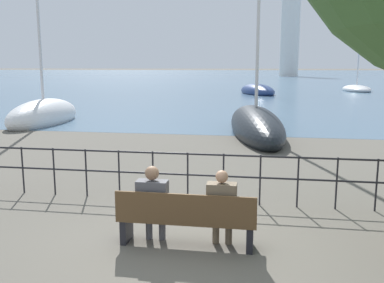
% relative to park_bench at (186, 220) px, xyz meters
% --- Properties ---
extents(ground_plane, '(1000.00, 1000.00, 0.00)m').
position_rel_park_bench_xyz_m(ground_plane, '(0.00, 0.07, -0.45)').
color(ground_plane, '#605B51').
extents(harbor_water, '(600.00, 300.00, 0.01)m').
position_rel_park_bench_xyz_m(harbor_water, '(0.00, 161.01, -0.44)').
color(harbor_water, slate).
rests_on(harbor_water, ground_plane).
extents(park_bench, '(2.19, 0.45, 0.90)m').
position_rel_park_bench_xyz_m(park_bench, '(0.00, 0.00, 0.00)').
color(park_bench, brown).
rests_on(park_bench, ground_plane).
extents(seated_person_left, '(0.49, 0.35, 1.27)m').
position_rel_park_bench_xyz_m(seated_person_left, '(-0.55, 0.08, 0.25)').
color(seated_person_left, '#4C4C51').
rests_on(seated_person_left, ground_plane).
extents(seated_person_right, '(0.46, 0.35, 1.25)m').
position_rel_park_bench_xyz_m(seated_person_right, '(0.55, 0.08, 0.24)').
color(seated_person_right, brown).
rests_on(seated_person_right, ground_plane).
extents(promenade_railing, '(11.23, 0.04, 1.05)m').
position_rel_park_bench_xyz_m(promenade_railing, '(0.00, 2.26, 0.25)').
color(promenade_railing, black).
rests_on(promenade_railing, ground_plane).
extents(sailboat_1, '(3.36, 6.24, 10.16)m').
position_rel_park_bench_xyz_m(sailboat_1, '(11.60, 45.12, -0.19)').
color(sailboat_1, white).
rests_on(sailboat_1, ground_plane).
extents(sailboat_3, '(2.23, 6.21, 7.60)m').
position_rel_park_bench_xyz_m(sailboat_3, '(-9.62, 13.44, -0.08)').
color(sailboat_3, white).
rests_on(sailboat_3, ground_plane).
extents(sailboat_4, '(4.91, 7.58, 9.31)m').
position_rel_park_bench_xyz_m(sailboat_4, '(0.51, 38.15, -0.13)').
color(sailboat_4, navy).
rests_on(sailboat_4, ground_plane).
extents(sailboat_5, '(3.18, 9.06, 9.29)m').
position_rel_park_bench_xyz_m(sailboat_5, '(0.85, 11.81, -0.10)').
color(sailboat_5, black).
rests_on(sailboat_5, ground_plane).
extents(harbor_lighthouse, '(5.24, 5.24, 26.11)m').
position_rel_park_bench_xyz_m(harbor_lighthouse, '(8.00, 119.22, 11.70)').
color(harbor_lighthouse, white).
rests_on(harbor_lighthouse, ground_plane).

